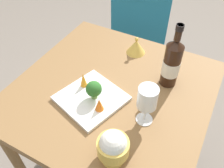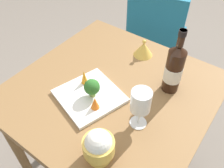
% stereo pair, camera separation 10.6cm
% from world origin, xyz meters
% --- Properties ---
extents(ground_plane, '(8.00, 8.00, 0.00)m').
position_xyz_m(ground_plane, '(0.00, 0.00, 0.00)').
color(ground_plane, gray).
extents(dining_table, '(0.86, 0.86, 0.74)m').
position_xyz_m(dining_table, '(0.00, 0.00, 0.65)').
color(dining_table, olive).
rests_on(dining_table, ground_plane).
extents(chair_by_wall, '(0.49, 0.49, 0.85)m').
position_xyz_m(chair_by_wall, '(0.20, -0.83, 0.53)').
color(chair_by_wall, teal).
rests_on(chair_by_wall, ground_plane).
extents(wine_bottle, '(0.08, 0.08, 0.31)m').
position_xyz_m(wine_bottle, '(-0.21, -0.16, 0.86)').
color(wine_bottle, black).
rests_on(wine_bottle, dining_table).
extents(wine_glass, '(0.08, 0.08, 0.18)m').
position_xyz_m(wine_glass, '(-0.20, 0.09, 0.87)').
color(wine_glass, white).
rests_on(wine_glass, dining_table).
extents(rice_bowl, '(0.11, 0.11, 0.14)m').
position_xyz_m(rice_bowl, '(-0.16, 0.30, 0.82)').
color(rice_bowl, gold).
rests_on(rice_bowl, dining_table).
extents(rice_bowl_lid, '(0.10, 0.10, 0.09)m').
position_xyz_m(rice_bowl_lid, '(0.02, -0.29, 0.78)').
color(rice_bowl_lid, gold).
rests_on(rice_bowl_lid, dining_table).
extents(serving_plate, '(0.31, 0.31, 0.02)m').
position_xyz_m(serving_plate, '(0.05, 0.10, 0.75)').
color(serving_plate, white).
rests_on(serving_plate, dining_table).
extents(broccoli_floret, '(0.07, 0.07, 0.09)m').
position_xyz_m(broccoli_floret, '(0.04, 0.09, 0.81)').
color(broccoli_floret, '#729E4C').
rests_on(broccoli_floret, serving_plate).
extents(carrot_garnish_left, '(0.04, 0.04, 0.06)m').
position_xyz_m(carrot_garnish_left, '(-0.02, 0.14, 0.79)').
color(carrot_garnish_left, orange).
rests_on(carrot_garnish_left, serving_plate).
extents(carrot_garnish_right, '(0.03, 0.03, 0.07)m').
position_xyz_m(carrot_garnish_right, '(0.11, 0.05, 0.80)').
color(carrot_garnish_right, orange).
rests_on(carrot_garnish_right, serving_plate).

